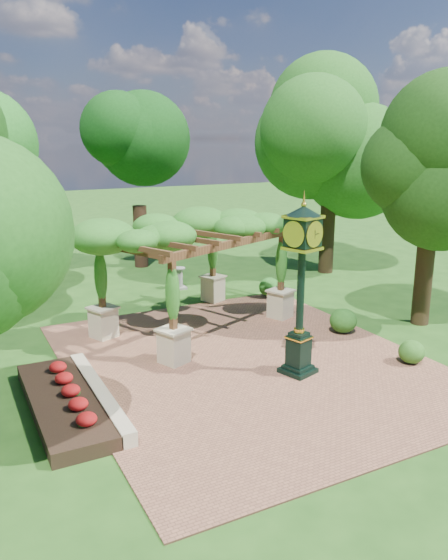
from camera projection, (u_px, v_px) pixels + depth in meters
name	position (u px, v px, depth m)	size (l,w,h in m)	color
ground	(265.00, 374.00, 15.49)	(120.00, 120.00, 0.00)	#1E4714
brick_plaza	(247.00, 361.00, 16.34)	(10.00, 12.00, 0.04)	brown
border_wall	(99.00, 395.00, 13.81)	(0.35, 5.00, 0.40)	#C6B793
flower_bed	(63.00, 403.00, 13.42)	(1.50, 5.00, 0.36)	red
pedestal_clock	(301.00, 275.00, 14.82)	(1.19, 1.19, 4.85)	black
pergola	(196.00, 235.00, 18.52)	(7.47, 6.15, 4.05)	beige
sundial	(180.00, 279.00, 24.24)	(0.55, 0.55, 0.97)	gray
shrub_front	(412.00, 352.00, 16.12)	(0.77, 0.77, 0.69)	#275919
shrub_mid	(343.00, 321.00, 18.66)	(0.93, 0.93, 0.83)	#225818
shrub_back	(270.00, 287.00, 22.91)	(0.90, 0.90, 0.81)	#205919
tree_north	(137.00, 157.00, 27.20)	(4.57, 4.57, 8.20)	#331E14
tree_east_far	(332.00, 133.00, 25.70)	(5.42, 5.42, 9.81)	black
tree_east_near	(433.00, 174.00, 18.46)	(4.07, 4.07, 7.77)	#392716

